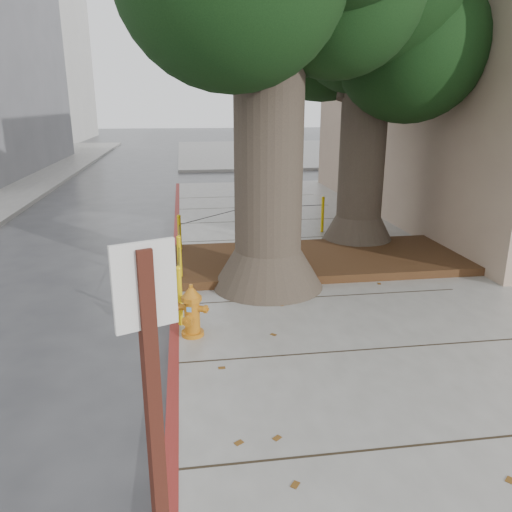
{
  "coord_description": "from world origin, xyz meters",
  "views": [
    {
      "loc": [
        -1.78,
        -5.89,
        3.38
      ],
      "look_at": [
        -0.69,
        1.5,
        1.1
      ],
      "focal_mm": 35.0,
      "sensor_mm": 36.0,
      "label": 1
    }
  ],
  "objects": [
    {
      "name": "ground",
      "position": [
        0.0,
        0.0,
        0.0
      ],
      "size": [
        140.0,
        140.0,
        0.0
      ],
      "primitive_type": "plane",
      "color": "#28282B",
      "rests_on": "ground"
    },
    {
      "name": "sidewalk_far",
      "position": [
        6.0,
        30.0,
        0.07
      ],
      "size": [
        16.0,
        20.0,
        0.15
      ],
      "primitive_type": "cube",
      "color": "slate",
      "rests_on": "ground"
    },
    {
      "name": "curb_red",
      "position": [
        -2.0,
        2.5,
        0.07
      ],
      "size": [
        0.14,
        26.0,
        0.16
      ],
      "primitive_type": "cube",
      "color": "maroon",
      "rests_on": "ground"
    },
    {
      "name": "planter_bed",
      "position": [
        0.9,
        3.9,
        0.23
      ],
      "size": [
        6.4,
        2.6,
        0.16
      ],
      "primitive_type": "cube",
      "color": "black",
      "rests_on": "sidewalk_main"
    },
    {
      "name": "building_far_white",
      "position": [
        -17.0,
        45.0,
        7.5
      ],
      "size": [
        12.0,
        18.0,
        15.0
      ],
      "primitive_type": "cube",
      "color": "silver",
      "rests_on": "ground"
    },
    {
      "name": "building_side_white",
      "position": [
        16.0,
        26.0,
        4.5
      ],
      "size": [
        10.0,
        10.0,
        9.0
      ],
      "primitive_type": "cube",
      "color": "silver",
      "rests_on": "ground"
    },
    {
      "name": "building_side_grey",
      "position": [
        22.0,
        32.0,
        6.0
      ],
      "size": [
        12.0,
        14.0,
        12.0
      ],
      "primitive_type": "cube",
      "color": "slate",
      "rests_on": "ground"
    },
    {
      "name": "tree_far",
      "position": [
        2.64,
        5.32,
        5.02
      ],
      "size": [
        4.5,
        3.8,
        7.17
      ],
      "color": "#4C3F33",
      "rests_on": "sidewalk_main"
    },
    {
      "name": "bollard_ring",
      "position": [
        -0.87,
        4.38,
        0.66
      ],
      "size": [
        3.79,
        5.39,
        0.95
      ],
      "color": "#E1B80C",
      "rests_on": "sidewalk_main"
    },
    {
      "name": "fire_hydrant",
      "position": [
        -1.73,
        0.79,
        0.53
      ],
      "size": [
        0.42,
        0.42,
        0.79
      ],
      "rotation": [
        0.0,
        0.0,
        -0.37
      ],
      "color": "#C57014",
      "rests_on": "sidewalk_main"
    },
    {
      "name": "signpost",
      "position": [
        -1.95,
        -3.94,
        1.68
      ],
      "size": [
        0.26,
        0.12,
        2.71
      ],
      "rotation": [
        0.0,
        0.0,
        0.39
      ],
      "color": "#471911",
      "rests_on": "sidewalk_main"
    },
    {
      "name": "car_silver",
      "position": [
        6.55,
        17.53,
        0.56
      ],
      "size": [
        3.27,
        1.32,
        1.11
      ],
      "primitive_type": "imported",
      "rotation": [
        0.0,
        0.0,
        1.57
      ],
      "color": "#98999D",
      "rests_on": "ground"
    },
    {
      "name": "car_red",
      "position": [
        11.1,
        18.26,
        0.63
      ],
      "size": [
        3.96,
        1.79,
        1.26
      ],
      "primitive_type": "imported",
      "rotation": [
        0.0,
        0.0,
        1.69
      ],
      "color": "maroon",
      "rests_on": "ground"
    }
  ]
}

